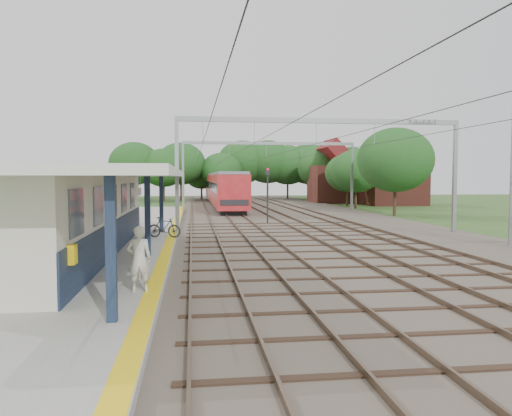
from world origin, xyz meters
TOP-DOWN VIEW (x-y plane):
  - ground at (0.00, 0.00)m, footprint 160.00×160.00m
  - ballast_bed at (4.00, 30.00)m, footprint 18.00×90.00m
  - platform at (-7.50, 14.00)m, footprint 5.00×52.00m
  - yellow_stripe at (-5.25, 14.00)m, footprint 0.45×52.00m
  - station_building at (-8.88, 7.00)m, footprint 3.41×18.00m
  - canopy at (-7.77, 6.00)m, footprint 6.40×20.00m
  - rail_tracks at (1.50, 30.00)m, footprint 11.80×88.00m
  - catenary_system at (3.39, 25.28)m, footprint 17.22×88.00m
  - tree_band at (3.84, 57.12)m, footprint 31.72×30.88m
  - house_near at (21.00, 46.00)m, footprint 7.00×6.12m
  - house_far at (16.00, 52.00)m, footprint 8.00×6.12m
  - person at (-5.60, -0.21)m, footprint 0.70×0.48m
  - bicycle at (-5.60, 12.27)m, footprint 1.85×1.02m
  - train at (-0.50, 47.43)m, footprint 2.98×37.04m
  - signal_post at (1.35, 22.04)m, footprint 0.32×0.29m

SIDE VIEW (x-z plane):
  - ground at x=0.00m, z-range 0.00..0.00m
  - ballast_bed at x=4.00m, z-range 0.00..0.10m
  - platform at x=-7.50m, z-range 0.00..0.35m
  - rail_tracks at x=1.50m, z-range 0.10..0.25m
  - yellow_stripe at x=-5.25m, z-range 0.35..0.36m
  - bicycle at x=-5.60m, z-range 0.35..1.42m
  - person at x=-5.60m, z-range 0.35..2.19m
  - station_building at x=-8.88m, z-range 0.34..3.74m
  - train at x=-0.50m, z-range 0.22..4.13m
  - signal_post at x=1.35m, z-range 0.51..4.70m
  - house_near at x=21.00m, z-range -0.96..6.93m
  - house_far at x=16.00m, z-range -1.09..7.56m
  - canopy at x=-7.77m, z-range 1.92..5.36m
  - tree_band at x=3.84m, z-range 0.51..9.33m
  - catenary_system at x=3.39m, z-range 2.01..9.01m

